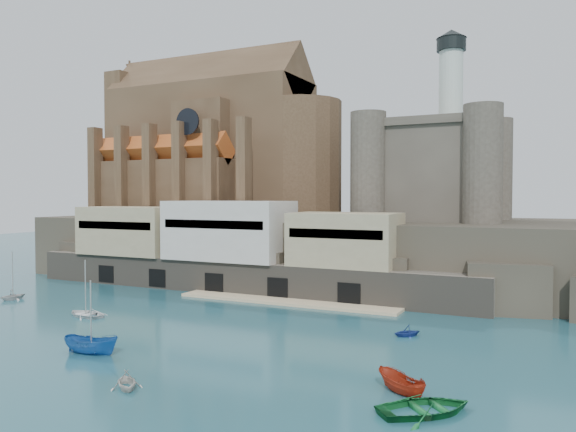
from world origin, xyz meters
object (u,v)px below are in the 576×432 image
at_px(church, 217,151).
at_px(boat_1, 126,388).
at_px(boat_2, 91,354).
at_px(castle_keep, 435,166).

bearing_deg(church, boat_1, -62.42).
bearing_deg(boat_2, castle_keep, -29.23).
distance_m(boat_1, boat_2, 10.38).
relative_size(boat_1, boat_2, 0.59).
height_order(church, castle_keep, church).
distance_m(church, boat_2, 60.53).
xyz_separation_m(church, boat_1, (30.08, -57.60, -22.13)).
relative_size(castle_keep, boat_1, 9.44).
bearing_deg(boat_1, castle_keep, 31.21).
bearing_deg(boat_1, boat_2, 99.85).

